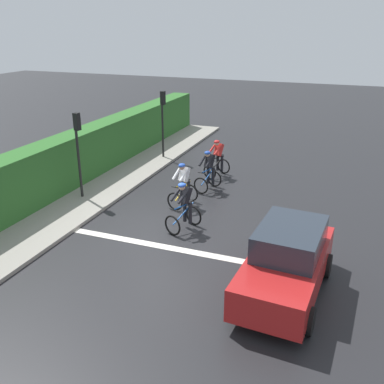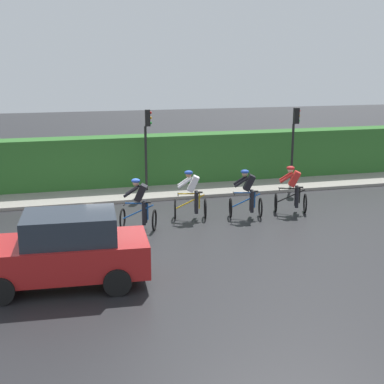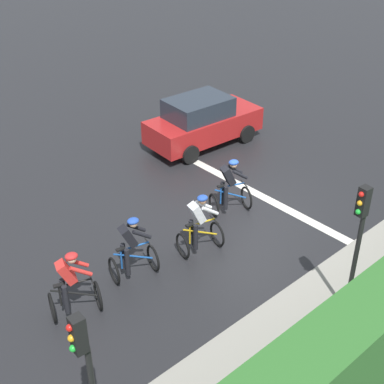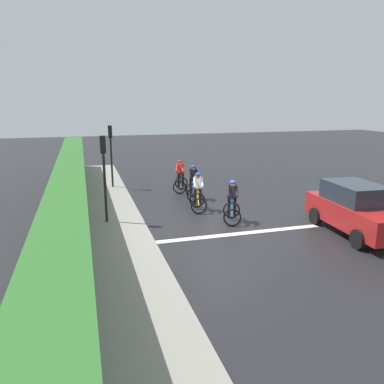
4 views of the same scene
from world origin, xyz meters
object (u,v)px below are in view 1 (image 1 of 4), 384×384
object	(u,v)px
car_red	(287,262)
traffic_light_far_junction	(163,115)
traffic_light_near_crossing	(78,143)
cyclist_mid	(183,185)
cyclist_fourth	(184,207)
cyclist_lead	(218,159)
cyclist_second	(209,171)

from	to	relation	value
car_red	traffic_light_far_junction	xyz separation A→B (m)	(-7.64, 9.50, 1.35)
traffic_light_near_crossing	cyclist_mid	bearing A→B (deg)	11.60
cyclist_fourth	traffic_light_far_junction	world-z (taller)	traffic_light_far_junction
cyclist_mid	cyclist_fourth	size ratio (longest dim) A/B	1.00
cyclist_lead	cyclist_fourth	bearing A→B (deg)	-83.64
cyclist_lead	traffic_light_far_junction	bearing A→B (deg)	154.42
traffic_light_near_crossing	cyclist_fourth	bearing A→B (deg)	-13.27
traffic_light_near_crossing	traffic_light_far_junction	distance (m)	6.03
cyclist_second	cyclist_mid	bearing A→B (deg)	-100.49
cyclist_mid	traffic_light_near_crossing	distance (m)	4.20
cyclist_lead	cyclist_fourth	size ratio (longest dim) A/B	1.00
cyclist_fourth	traffic_light_far_junction	xyz separation A→B (m)	(-3.94, 7.09, 1.43)
cyclist_lead	cyclist_fourth	xyz separation A→B (m)	(0.61, -5.49, 0.00)
cyclist_lead	traffic_light_near_crossing	xyz separation A→B (m)	(-4.04, -4.39, 1.43)
cyclist_second	cyclist_lead	bearing A→B (deg)	95.60
cyclist_lead	car_red	size ratio (longest dim) A/B	0.39
cyclist_fourth	car_red	size ratio (longest dim) A/B	0.39
cyclist_lead	car_red	distance (m)	9.00
cyclist_mid	cyclist_lead	bearing A→B (deg)	87.24
cyclist_lead	cyclist_second	xyz separation A→B (m)	(0.17, -1.74, 0.00)
car_red	traffic_light_far_junction	size ratio (longest dim) A/B	1.26
cyclist_second	traffic_light_far_junction	bearing A→B (deg)	136.38
traffic_light_far_junction	cyclist_second	bearing A→B (deg)	-43.62
cyclist_fourth	traffic_light_far_junction	size ratio (longest dim) A/B	0.50
cyclist_mid	traffic_light_near_crossing	bearing A→B (deg)	-168.40
cyclist_second	traffic_light_near_crossing	size ratio (longest dim) A/B	0.50
cyclist_fourth	traffic_light_near_crossing	distance (m)	4.99
cyclist_mid	cyclist_fourth	distance (m)	2.05
cyclist_lead	cyclist_fourth	world-z (taller)	same
cyclist_lead	traffic_light_far_junction	distance (m)	3.96
cyclist_fourth	traffic_light_near_crossing	size ratio (longest dim) A/B	0.50
cyclist_second	cyclist_fourth	distance (m)	3.78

